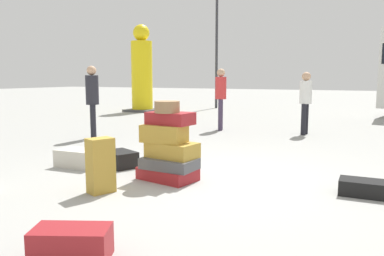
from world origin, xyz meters
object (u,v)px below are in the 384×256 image
(person_tourist_with_camera, at_px, (306,98))
(suitcase_tower, at_px, (169,147))
(suitcase_tan_foreground_far, at_px, (101,165))
(suitcase_maroon_upright_blue, at_px, (72,244))
(person_bearded_onlooker, at_px, (221,94))
(suitcase_black_right_side, at_px, (363,188))
(suitcase_black_foreground_near, at_px, (120,159))
(suitcase_teal_white_trunk, at_px, (174,151))
(person_passerby_in_red, at_px, (92,96))
(suitcase_cream_behind_tower, at_px, (79,158))
(lamp_post, at_px, (217,24))
(yellow_dummy_statue, at_px, (142,73))

(person_tourist_with_camera, bearing_deg, suitcase_tower, -4.59)
(suitcase_tan_foreground_far, bearing_deg, suitcase_maroon_upright_blue, -34.99)
(person_bearded_onlooker, bearing_deg, suitcase_black_right_side, 19.64)
(suitcase_black_right_side, relative_size, suitcase_black_foreground_near, 1.00)
(suitcase_maroon_upright_blue, relative_size, suitcase_teal_white_trunk, 1.11)
(suitcase_black_foreground_near, bearing_deg, person_passerby_in_red, 162.73)
(suitcase_tower, height_order, suitcase_teal_white_trunk, suitcase_tower)
(suitcase_cream_behind_tower, xyz_separation_m, lamp_post, (-2.56, 11.97, 3.69))
(suitcase_black_foreground_near, distance_m, suitcase_tan_foreground_far, 1.41)
(suitcase_cream_behind_tower, bearing_deg, suitcase_black_right_side, 1.80)
(person_passerby_in_red, xyz_separation_m, lamp_post, (-0.83, 9.59, 2.82))
(person_tourist_with_camera, bearing_deg, suitcase_black_right_side, 23.38)
(person_passerby_in_red, bearing_deg, suitcase_cream_behind_tower, -1.07)
(person_tourist_with_camera, distance_m, lamp_post, 9.00)
(suitcase_tan_foreground_far, distance_m, person_tourist_with_camera, 6.36)
(suitcase_teal_white_trunk, relative_size, person_passerby_in_red, 0.32)
(suitcase_tan_foreground_far, xyz_separation_m, person_passerby_in_red, (-2.95, 3.34, 0.67))
(lamp_post, bearing_deg, suitcase_black_foreground_near, -74.86)
(suitcase_black_foreground_near, relative_size, suitcase_tan_foreground_far, 0.80)
(suitcase_tower, xyz_separation_m, suitcase_teal_white_trunk, (-0.68, 1.39, -0.35))
(suitcase_maroon_upright_blue, relative_size, person_tourist_with_camera, 0.39)
(person_bearded_onlooker, xyz_separation_m, person_passerby_in_red, (-2.16, -2.67, 0.01))
(person_bearded_onlooker, bearing_deg, lamp_post, -175.66)
(suitcase_teal_white_trunk, xyz_separation_m, person_passerby_in_red, (-2.73, 1.03, 0.90))
(suitcase_maroon_upright_blue, height_order, lamp_post, lamp_post)
(suitcase_tan_foreground_far, xyz_separation_m, lamp_post, (-3.79, 12.93, 3.49))
(suitcase_black_right_side, xyz_separation_m, person_tourist_with_camera, (-1.55, 4.87, 0.84))
(suitcase_tan_foreground_far, xyz_separation_m, yellow_dummy_statue, (-5.93, 9.95, 1.24))
(suitcase_cream_behind_tower, height_order, person_passerby_in_red, person_passerby_in_red)
(suitcase_tower, height_order, suitcase_cream_behind_tower, suitcase_tower)
(suitcase_teal_white_trunk, bearing_deg, person_bearded_onlooker, 105.28)
(suitcase_black_foreground_near, bearing_deg, suitcase_teal_white_trunk, 93.94)
(person_passerby_in_red, bearing_deg, suitcase_tan_foreground_far, 4.50)
(yellow_dummy_statue, bearing_deg, suitcase_black_right_side, -44.20)
(suitcase_tower, height_order, suitcase_maroon_upright_blue, suitcase_tower)
(person_passerby_in_red, bearing_deg, suitcase_teal_white_trunk, 32.28)
(suitcase_black_right_side, relative_size, lamp_post, 0.09)
(suitcase_black_foreground_near, bearing_deg, lamp_post, 129.92)
(suitcase_maroon_upright_blue, xyz_separation_m, person_tourist_with_camera, (0.46, 7.71, 0.80))
(suitcase_teal_white_trunk, height_order, person_bearded_onlooker, person_bearded_onlooker)
(person_passerby_in_red, bearing_deg, suitcase_maroon_upright_blue, 1.75)
(suitcase_black_foreground_near, xyz_separation_m, suitcase_teal_white_trunk, (0.41, 1.06, -0.01))
(suitcase_cream_behind_tower, bearing_deg, yellow_dummy_statue, 114.59)
(suitcase_tan_foreground_far, height_order, lamp_post, lamp_post)
(suitcase_maroon_upright_blue, bearing_deg, person_passerby_in_red, 104.48)
(suitcase_tower, height_order, person_tourist_with_camera, person_tourist_with_camera)
(suitcase_black_foreground_near, relative_size, suitcase_cream_behind_tower, 0.78)
(person_passerby_in_red, distance_m, yellow_dummy_statue, 7.27)
(suitcase_black_right_side, distance_m, yellow_dummy_statue, 12.49)
(person_tourist_with_camera, bearing_deg, suitcase_teal_white_trunk, -17.17)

